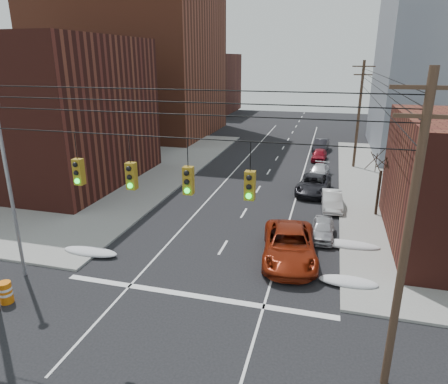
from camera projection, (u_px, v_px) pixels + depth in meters
The scene contains 25 objects.
sidewalk_nw at pixel (28, 161), 45.16m from camera, with size 40.00×40.00×0.15m, color gray.
building_brick_tall at pixel (130, 31), 58.87m from camera, with size 24.00×20.00×30.00m, color brown.
building_brick_near at pixel (24, 111), 37.30m from camera, with size 20.00×16.00×13.00m, color #491C16.
building_brick_far at pixel (182, 83), 86.03m from camera, with size 22.00×18.00×12.00m, color #491C16.
building_glass at pixel (446, 59), 68.42m from camera, with size 20.00×18.00×22.00m, color gray.
utility_pole_right at pixel (407, 238), 12.61m from camera, with size 2.20×0.28×11.00m.
utility_pole_far at pixel (359, 113), 40.98m from camera, with size 2.20×0.28×11.00m.
traffic_signals at pixel (159, 177), 14.22m from camera, with size 17.00×0.42×2.02m.
street_light at pixel (8, 177), 19.88m from camera, with size 0.44×0.44×9.32m.
bare_tree at pixel (379, 186), 29.00m from camera, with size 2.09×2.20×4.93m.
snow_nw at pixel (90, 252), 23.81m from camera, with size 3.50×1.08×0.42m, color silver.
snow_ne at pixel (348, 282), 20.61m from camera, with size 3.00×1.08×0.42m, color silver.
snow_east_far at pixel (346, 244), 24.73m from camera, with size 4.00×1.08×0.42m, color silver.
red_pickup at pixel (289, 245), 23.05m from camera, with size 2.98×6.46×1.80m, color maroon.
parked_car_a at pixel (323, 229), 25.95m from camera, with size 1.47×3.65×1.24m, color #B7B7BC.
parked_car_b at pixel (332, 200), 30.99m from camera, with size 1.44×4.14×1.36m, color silver.
parked_car_c at pixel (313, 185), 34.60m from camera, with size 2.53×5.48×1.52m, color black.
parked_car_d at pixel (319, 171), 39.16m from camera, with size 1.71×4.21×1.22m, color silver.
parked_car_e at pixel (319, 155), 45.65m from camera, with size 1.55×3.85×1.31m, color maroon.
parked_car_f at pixel (321, 145), 50.32m from camera, with size 1.54×4.41×1.45m, color black.
lot_car_a at pixel (120, 165), 40.22m from camera, with size 1.64×4.69×1.55m, color silver.
lot_car_b at pixel (130, 155), 44.89m from camera, with size 2.14×4.63×1.29m, color #B4B3B8.
lot_car_c at pixel (40, 179), 35.66m from camera, with size 2.21×5.43×1.58m, color black.
lot_car_d at pixel (101, 158), 43.26m from camera, with size 1.79×4.45×1.52m, color #A4A4A8.
construction_barrel at pixel (6, 292), 19.06m from camera, with size 0.65×0.65×1.08m.
Camera 1 is at (5.90, -9.60, 11.18)m, focal length 32.00 mm.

